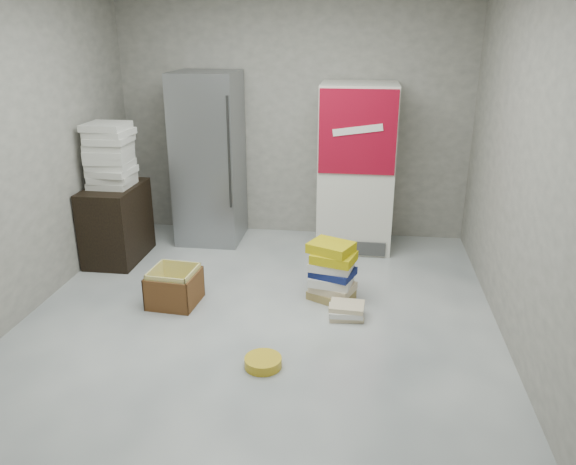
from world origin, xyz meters
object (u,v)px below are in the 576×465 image
(wood_shelf, at_px, (117,223))
(steel_fridge, at_px, (209,159))
(cardboard_box, at_px, (174,289))
(coke_cooler, at_px, (356,168))
(phonebook_stack_main, at_px, (332,271))

(wood_shelf, bearing_deg, steel_fridge, 41.31)
(cardboard_box, bearing_deg, coke_cooler, 51.48)
(steel_fridge, height_order, cardboard_box, steel_fridge)
(cardboard_box, bearing_deg, steel_fridge, 97.95)
(steel_fridge, relative_size, phonebook_stack_main, 3.50)
(wood_shelf, height_order, cardboard_box, wood_shelf)
(steel_fridge, bearing_deg, coke_cooler, -0.18)
(coke_cooler, height_order, phonebook_stack_main, coke_cooler)
(steel_fridge, distance_m, wood_shelf, 1.23)
(coke_cooler, bearing_deg, phonebook_stack_main, -96.80)
(coke_cooler, relative_size, cardboard_box, 4.02)
(coke_cooler, xyz_separation_m, cardboard_box, (-1.56, -1.65, -0.77))
(wood_shelf, bearing_deg, phonebook_stack_main, -15.73)
(steel_fridge, bearing_deg, phonebook_stack_main, -42.93)
(phonebook_stack_main, distance_m, cardboard_box, 1.43)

